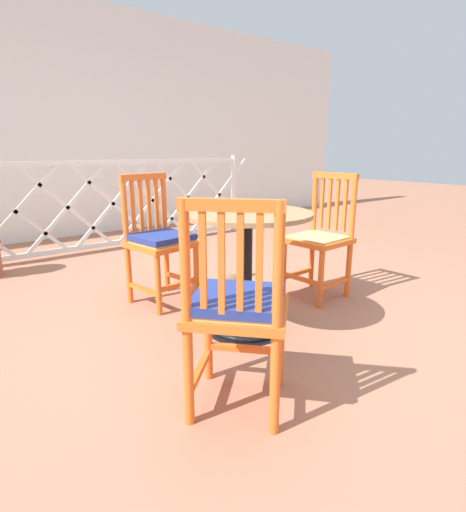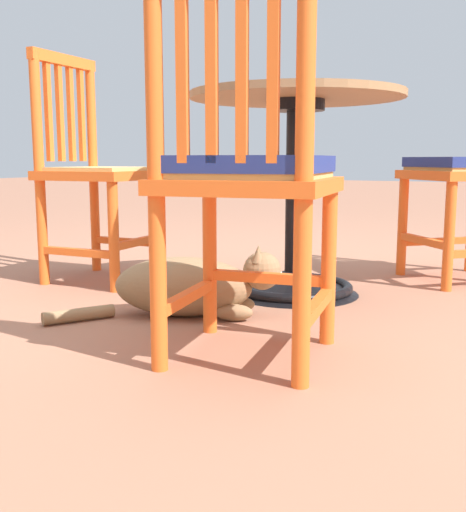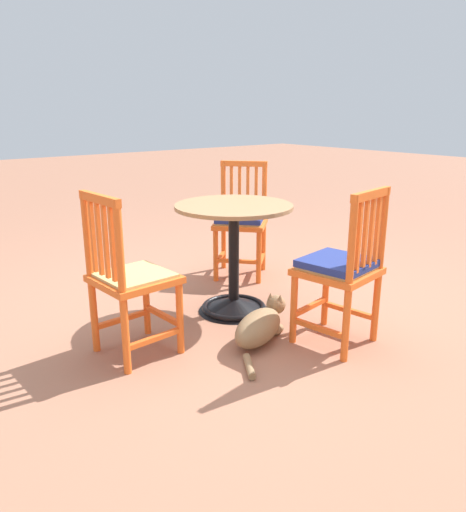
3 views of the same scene
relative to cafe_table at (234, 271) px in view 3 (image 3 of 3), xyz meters
The scene contains 6 objects.
ground_plane 0.29m from the cafe_table, 102.97° to the left, with size 24.00×24.00×0.00m, color #A36B51.
cafe_table is the anchor object (origin of this frame).
orange_chair_facing_out 0.78m from the cafe_table, 103.12° to the left, with size 0.46×0.46×0.91m.
orange_chair_tucked_in 0.79m from the cafe_table, 132.94° to the right, with size 0.56×0.56×0.91m.
orange_chair_at_corner 0.84m from the cafe_table, ahead, with size 0.42×0.42×0.91m.
tabby_cat 0.51m from the cafe_table, 71.06° to the left, with size 0.62×0.49×0.23m.
Camera 3 is at (1.97, 2.37, 1.32)m, focal length 34.81 mm.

